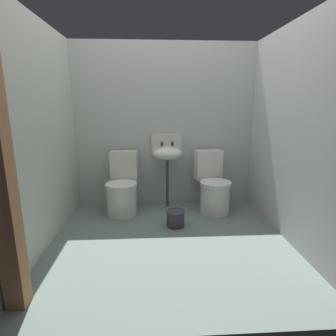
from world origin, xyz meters
TOP-DOWN VIEW (x-y plane):
  - ground_plane at (0.00, 0.00)m, footprint 2.85×2.57m
  - wall_back at (0.00, 1.13)m, footprint 2.85×0.10m
  - wall_left at (-1.27, 0.10)m, footprint 0.10×2.37m
  - wall_right at (1.27, 0.10)m, footprint 0.10×2.37m
  - toilet_left at (-0.57, 0.73)m, footprint 0.42×0.61m
  - toilet_right at (0.62, 0.73)m, footprint 0.46×0.64m
  - sink at (0.03, 0.92)m, footprint 0.42×0.35m
  - bucket at (0.09, 0.26)m, footprint 0.22×0.22m

SIDE VIEW (x-z plane):
  - ground_plane at x=0.00m, z-range -0.08..0.00m
  - bucket at x=0.09m, z-range 0.00..0.20m
  - toilet_left at x=-0.57m, z-range -0.07..0.71m
  - toilet_right at x=0.62m, z-range -0.07..0.71m
  - sink at x=0.03m, z-range 0.26..1.25m
  - wall_back at x=0.00m, z-range 0.00..2.19m
  - wall_left at x=-1.27m, z-range 0.00..2.19m
  - wall_right at x=1.27m, z-range 0.00..2.19m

